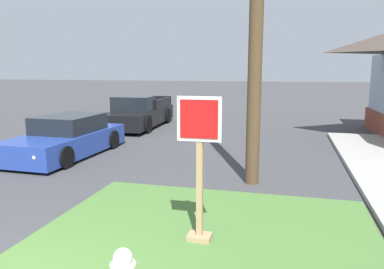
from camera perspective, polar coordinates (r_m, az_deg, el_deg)
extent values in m
cube|color=#477033|center=(5.69, 0.91, -17.61)|extent=(5.39, 5.56, 0.08)
cylinder|color=silver|center=(3.89, -10.47, -18.95)|extent=(0.25, 0.25, 0.03)
sphere|color=silver|center=(3.85, -10.51, -17.97)|extent=(0.19, 0.19, 0.19)
cube|color=silver|center=(3.82, -10.54, -17.04)|extent=(0.04, 0.04, 0.04)
cube|color=#A3845B|center=(5.62, 1.19, -5.70)|extent=(0.09, 0.09, 2.15)
cube|color=#A3845B|center=(5.98, 1.15, -15.31)|extent=(0.36, 0.28, 0.08)
cube|color=white|center=(5.41, 1.09, 2.37)|extent=(0.66, 0.02, 0.66)
cube|color=red|center=(5.40, 1.05, 2.35)|extent=(0.56, 0.01, 0.56)
cylinder|color=black|center=(6.46, -12.39, -14.66)|extent=(0.70, 0.70, 0.02)
cube|color=#233D93|center=(12.29, -18.62, -1.19)|extent=(1.95, 4.43, 0.64)
cube|color=black|center=(12.38, -18.20, 1.54)|extent=(1.64, 2.05, 0.56)
cylinder|color=black|center=(10.73, -18.81, -3.32)|extent=(0.24, 0.63, 0.62)
cylinder|color=black|center=(11.80, -25.82, -2.62)|extent=(0.24, 0.63, 0.62)
cylinder|color=black|center=(13.00, -12.05, -0.75)|extent=(0.24, 0.63, 0.62)
cylinder|color=black|center=(13.90, -18.43, -0.36)|extent=(0.24, 0.63, 0.62)
sphere|color=white|center=(10.27, -22.80, -3.23)|extent=(0.14, 0.14, 0.14)
sphere|color=red|center=(13.81, -11.72, 0.56)|extent=(0.12, 0.12, 0.12)
sphere|color=red|center=(14.35, -15.65, 0.75)|extent=(0.12, 0.12, 0.12)
cube|color=black|center=(17.55, -8.01, 2.74)|extent=(2.09, 5.21, 0.68)
cube|color=black|center=(16.82, -8.90, 4.60)|extent=(1.70, 1.41, 0.68)
cube|color=black|center=(18.07, -4.44, 4.80)|extent=(0.19, 2.16, 0.44)
cube|color=black|center=(18.64, -9.68, 4.84)|extent=(0.19, 2.16, 0.44)
cube|color=black|center=(19.87, -5.58, 5.24)|extent=(1.68, 0.17, 0.44)
cylinder|color=black|center=(15.84, -6.92, 1.55)|extent=(0.29, 0.77, 0.76)
cylinder|color=black|center=(16.49, -12.69, 1.71)|extent=(0.29, 0.77, 0.76)
cylinder|color=black|center=(18.76, -3.89, 2.90)|extent=(0.29, 0.77, 0.76)
cylinder|color=black|center=(19.31, -8.89, 3.01)|extent=(0.29, 0.77, 0.76)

